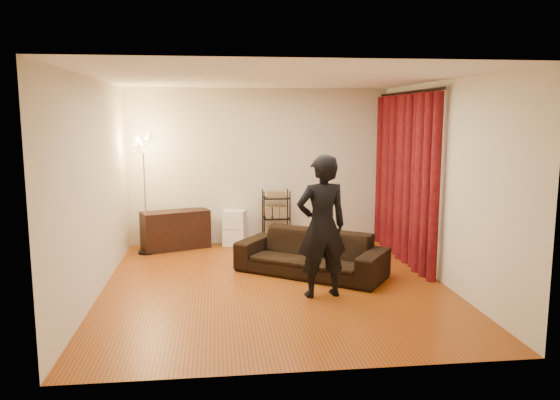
{
  "coord_description": "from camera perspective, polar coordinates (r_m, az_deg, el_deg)",
  "views": [
    {
      "loc": [
        -0.76,
        -6.96,
        2.24
      ],
      "look_at": [
        0.1,
        0.3,
        1.1
      ],
      "focal_mm": 35.0,
      "sensor_mm": 36.0,
      "label": 1
    }
  ],
  "objects": [
    {
      "name": "curtain_rod",
      "position": [
        8.6,
        13.27,
        10.9
      ],
      "size": [
        0.04,
        2.65,
        0.04
      ],
      "primitive_type": "cylinder",
      "rotation": [
        1.57,
        0.0,
        0.0
      ],
      "color": "black",
      "rests_on": "wall_right"
    },
    {
      "name": "wall_back",
      "position": [
        9.53,
        -2.15,
        3.5
      ],
      "size": [
        5.0,
        0.0,
        5.0
      ],
      "primitive_type": "plane",
      "rotation": [
        1.57,
        0.0,
        0.0
      ],
      "color": "beige",
      "rests_on": "ground"
    },
    {
      "name": "wall_right",
      "position": [
        7.64,
        16.52,
        1.8
      ],
      "size": [
        0.0,
        5.0,
        5.0
      ],
      "primitive_type": "plane",
      "rotation": [
        1.57,
        0.0,
        -1.57
      ],
      "color": "beige",
      "rests_on": "ground"
    },
    {
      "name": "floor",
      "position": [
        7.35,
        -0.51,
        -8.88
      ],
      "size": [
        5.0,
        5.0,
        0.0
      ],
      "primitive_type": "plane",
      "color": "#934415",
      "rests_on": "ground"
    },
    {
      "name": "wire_shelf",
      "position": [
        9.4,
        -0.41,
        -1.9
      ],
      "size": [
        0.52,
        0.45,
        0.97
      ],
      "primitive_type": null,
      "rotation": [
        0.0,
        0.0,
        -0.37
      ],
      "color": "black",
      "rests_on": "ground"
    },
    {
      "name": "sofa",
      "position": [
        7.76,
        3.22,
        -5.59
      ],
      "size": [
        2.18,
        1.87,
        0.61
      ],
      "primitive_type": "imported",
      "rotation": [
        0.0,
        0.0,
        -0.61
      ],
      "color": "black",
      "rests_on": "ground"
    },
    {
      "name": "curtain",
      "position": [
        8.64,
        12.84,
        2.23
      ],
      "size": [
        0.22,
        2.65,
        2.55
      ],
      "primitive_type": null,
      "color": "maroon",
      "rests_on": "ground"
    },
    {
      "name": "person",
      "position": [
        6.73,
        4.38,
        -2.77
      ],
      "size": [
        0.71,
        0.53,
        1.77
      ],
      "primitive_type": "imported",
      "rotation": [
        0.0,
        0.0,
        3.31
      ],
      "color": "black",
      "rests_on": "ground"
    },
    {
      "name": "floor_lamp",
      "position": [
        9.06,
        -13.94,
        0.58
      ],
      "size": [
        0.43,
        0.43,
        1.95
      ],
      "primitive_type": null,
      "rotation": [
        0.0,
        0.0,
        -0.25
      ],
      "color": "silver",
      "rests_on": "ground"
    },
    {
      "name": "wall_left",
      "position": [
        7.18,
        -18.69,
        1.27
      ],
      "size": [
        0.0,
        5.0,
        5.0
      ],
      "primitive_type": "plane",
      "rotation": [
        1.57,
        0.0,
        1.57
      ],
      "color": "beige",
      "rests_on": "ground"
    },
    {
      "name": "wall_front",
      "position": [
        4.61,
        2.86,
        -2.28
      ],
      "size": [
        5.0,
        0.0,
        5.0
      ],
      "primitive_type": "plane",
      "rotation": [
        -1.57,
        0.0,
        0.0
      ],
      "color": "beige",
      "rests_on": "ground"
    },
    {
      "name": "storage_boxes",
      "position": [
        9.48,
        -4.73,
        -2.91
      ],
      "size": [
        0.45,
        0.4,
        0.62
      ],
      "primitive_type": null,
      "rotation": [
        0.0,
        0.0,
        -0.31
      ],
      "color": "silver",
      "rests_on": "ground"
    },
    {
      "name": "ceiling",
      "position": [
        7.02,
        -0.54,
        12.62
      ],
      "size": [
        5.0,
        5.0,
        0.0
      ],
      "primitive_type": "plane",
      "rotation": [
        3.14,
        0.0,
        0.0
      ],
      "color": "white",
      "rests_on": "ground"
    },
    {
      "name": "media_cabinet",
      "position": [
        9.38,
        -10.85,
        -3.09
      ],
      "size": [
        1.19,
        0.79,
        0.65
      ],
      "primitive_type": "cube",
      "rotation": [
        0.0,
        0.0,
        0.37
      ],
      "color": "black",
      "rests_on": "ground"
    }
  ]
}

